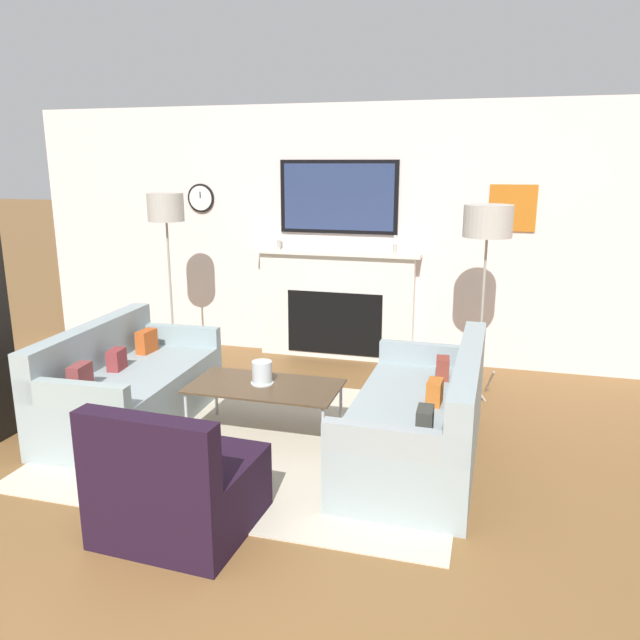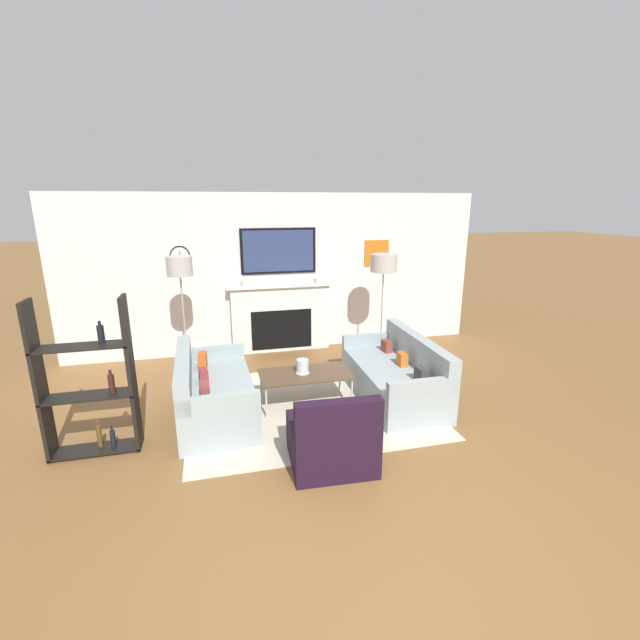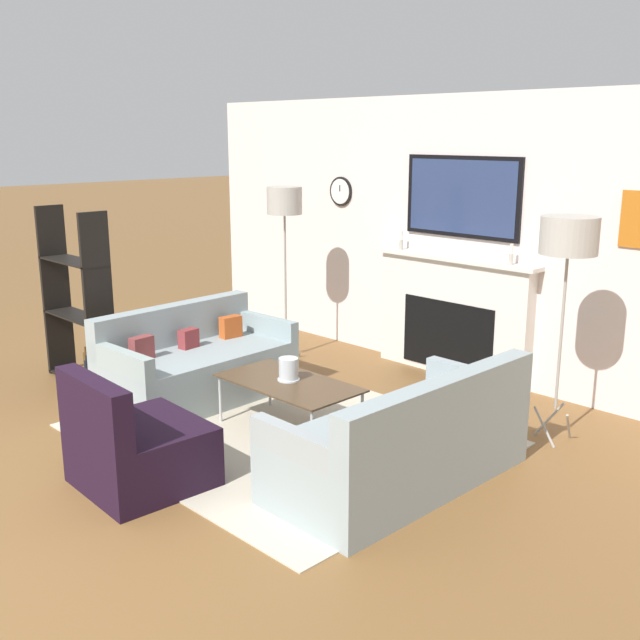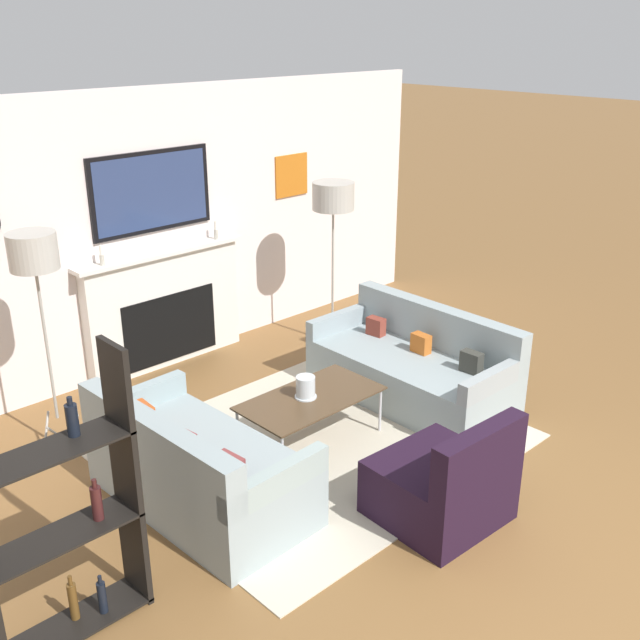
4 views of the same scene
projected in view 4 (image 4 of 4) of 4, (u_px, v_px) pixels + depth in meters
ground_plane at (621, 611)px, 4.42m from camera, size 60.00×60.00×0.00m
fireplace_wall at (155, 245)px, 7.27m from camera, size 7.18×0.28×2.70m
area_rug at (319, 444)px, 6.16m from camera, size 3.00×2.50×0.01m
couch_left at (196, 470)px, 5.28m from camera, size 0.92×1.71×0.82m
couch_right at (414, 369)px, 6.83m from camera, size 0.90×1.89×0.82m
armchair at (444, 485)px, 5.15m from camera, size 0.85×0.82×0.82m
coffee_table at (311, 400)px, 6.04m from camera, size 1.17×0.62×0.42m
hurricane_candle at (306, 388)px, 6.00m from camera, size 0.18×0.18×0.18m
floor_lamp_left at (33, 255)px, 5.51m from camera, size 0.36×0.36×1.82m
floor_lamp_right at (333, 198)px, 7.52m from camera, size 0.42×0.42×1.75m
shelf_unit at (59, 516)px, 4.02m from camera, size 0.89×0.28×1.66m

